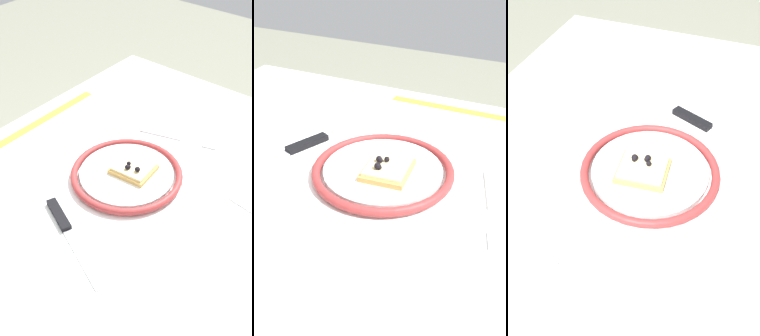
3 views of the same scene
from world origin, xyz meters
The scene contains 6 objects.
ground_plane centered at (0.00, 0.00, 0.00)m, with size 6.00×6.00×0.00m, color gray.
dining_table centered at (0.00, 0.00, 0.67)m, with size 1.04×0.80×0.77m.
plate centered at (-0.03, -0.03, 0.78)m, with size 0.25×0.25×0.02m.
pizza_slice_near centered at (-0.04, -0.02, 0.79)m, with size 0.09×0.10×0.03m.
knife centered at (0.16, -0.03, 0.77)m, with size 0.11×0.23×0.01m.
fork centered at (-0.22, -0.02, 0.77)m, with size 0.08×0.20×0.00m.
Camera 3 is at (-0.49, -0.17, 1.28)m, focal length 41.38 mm.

